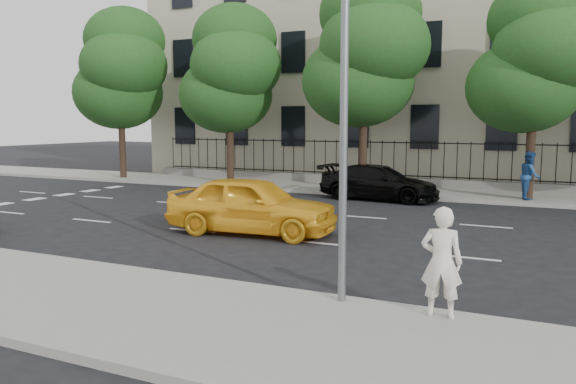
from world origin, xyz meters
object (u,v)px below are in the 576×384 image
black_sedan (379,182)px  woman_near (442,262)px  yellow_taxi (252,205)px  street_light (355,14)px

black_sedan → woman_near: woman_near is taller
black_sedan → yellow_taxi: bearing=175.8°
woman_near → black_sedan: bearing=-75.5°
street_light → woman_near: size_ratio=4.45×
black_sedan → street_light: bearing=-161.1°
yellow_taxi → black_sedan: (1.41, 8.54, -0.13)m
street_light → woman_near: 4.48m
street_light → black_sedan: (-3.23, 13.21, -4.42)m
black_sedan → woman_near: 14.70m
yellow_taxi → woman_near: (6.36, -5.30, 0.20)m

